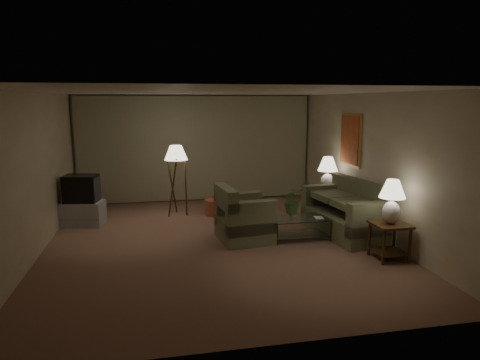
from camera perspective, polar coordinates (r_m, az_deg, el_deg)
name	(u,v)px	position (r m, az deg, el deg)	size (l,w,h in m)	color
ground	(216,241)	(7.97, -3.27, -8.16)	(7.00, 7.00, 0.00)	brown
room_shell	(206,139)	(9.09, -4.60, 5.41)	(6.04, 7.02, 2.72)	beige
sofa	(345,214)	(8.48, 13.81, -4.41)	(2.10, 1.42, 0.82)	#747E58
armchair	(245,219)	(7.92, 0.61, -5.19)	(1.17, 1.13, 0.81)	#747E58
side_table_near	(390,234)	(7.40, 19.32, -6.86)	(0.56, 0.56, 0.60)	#38200F
side_table_far	(327,200)	(9.65, 11.47, -2.63)	(0.45, 0.38, 0.60)	#38200F
table_lamp_near	(392,198)	(7.25, 19.61, -2.24)	(0.42, 0.42, 0.72)	white
table_lamp_far	(328,171)	(9.52, 11.61, 1.20)	(0.44, 0.44, 0.75)	white
coffee_table	(300,225)	(8.08, 8.01, -5.93)	(1.17, 0.64, 0.41)	silver
tv_cabinet	(83,213)	(9.48, -20.21, -4.19)	(0.92, 0.67, 0.50)	#9C9C9F
crt_tv	(81,188)	(9.37, -20.41, -1.07)	(0.72, 0.58, 0.55)	black
floor_lamp	(177,179)	(9.66, -8.45, 0.13)	(0.51, 0.51, 1.58)	#38200F
ottoman	(216,207)	(9.75, -3.16, -3.59)	(0.53, 0.53, 0.35)	#A44E37
vase	(293,214)	(7.97, 7.03, -4.58)	(0.13, 0.13, 0.14)	white
flowers	(293,198)	(7.90, 7.08, -2.42)	(0.43, 0.37, 0.48)	#4A7B36
book	(315,218)	(8.03, 9.96, -5.00)	(0.15, 0.21, 0.02)	olive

